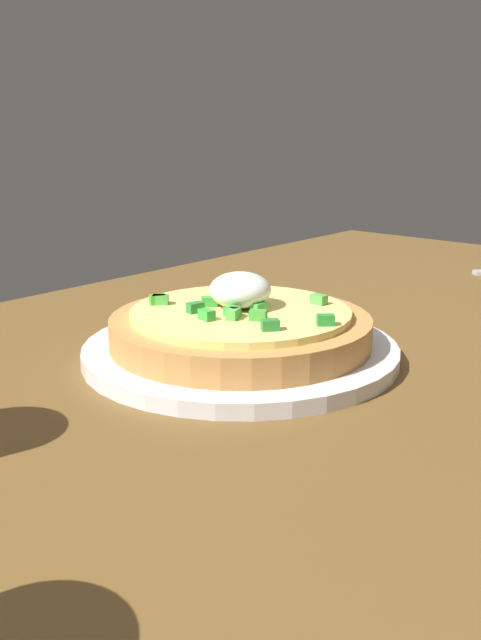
% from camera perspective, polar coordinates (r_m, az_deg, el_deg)
% --- Properties ---
extents(dining_table, '(1.22, 0.74, 0.03)m').
position_cam_1_polar(dining_table, '(0.59, 7.58, -4.08)').
color(dining_table, brown).
rests_on(dining_table, ground).
extents(plate, '(0.26, 0.26, 0.01)m').
position_cam_1_polar(plate, '(0.57, -0.00, -2.51)').
color(plate, silver).
rests_on(plate, dining_table).
extents(pizza, '(0.21, 0.21, 0.06)m').
position_cam_1_polar(pizza, '(0.57, -0.01, -0.43)').
color(pizza, '#BA8041').
rests_on(pizza, plate).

